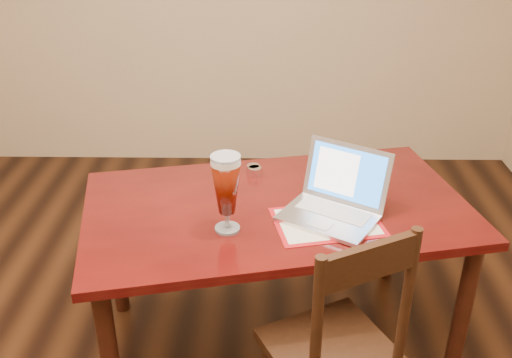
{
  "coord_description": "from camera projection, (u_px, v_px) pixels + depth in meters",
  "views": [
    {
      "loc": [
        0.38,
        -1.58,
        1.94
      ],
      "look_at": [
        0.35,
        0.42,
        0.9
      ],
      "focal_mm": 40.0,
      "sensor_mm": 36.0,
      "label": 1
    }
  ],
  "objects": [
    {
      "name": "dining_table",
      "position": [
        277.0,
        221.0,
        2.41
      ],
      "size": [
        1.74,
        1.2,
        1.06
      ],
      "rotation": [
        0.0,
        0.0,
        0.21
      ],
      "color": "#4F0D0A",
      "rests_on": "ground"
    },
    {
      "name": "dining_chair",
      "position": [
        336.0,
        349.0,
        2.02
      ],
      "size": [
        0.56,
        0.55,
        1.0
      ],
      "rotation": [
        0.0,
        0.0,
        0.47
      ],
      "color": "black",
      "rests_on": "ground"
    }
  ]
}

